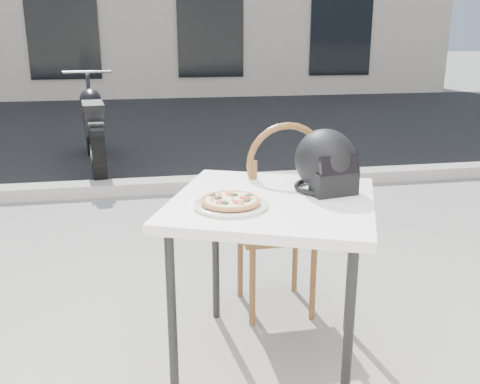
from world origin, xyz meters
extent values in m
plane|color=gray|center=(0.00, 0.00, 0.00)|extent=(80.00, 80.00, 0.00)
cube|color=black|center=(0.00, 7.00, 0.00)|extent=(30.00, 8.00, 0.00)
cube|color=#99978F|center=(0.00, 3.00, 0.06)|extent=(30.00, 0.25, 0.12)
cube|color=black|center=(-1.70, 10.98, 1.60)|extent=(1.60, 0.08, 2.20)
cube|color=black|center=(1.70, 10.98, 1.60)|extent=(1.60, 0.08, 2.20)
cube|color=black|center=(5.00, 10.98, 1.60)|extent=(1.60, 0.08, 2.20)
cube|color=white|center=(0.51, -0.07, 0.82)|extent=(1.16, 1.16, 0.04)
cylinder|color=black|center=(0.03, -0.26, 0.40)|extent=(0.05, 0.05, 0.80)
cylinder|color=black|center=(0.70, -0.55, 0.40)|extent=(0.05, 0.05, 0.80)
cylinder|color=black|center=(0.31, 0.41, 0.40)|extent=(0.05, 0.05, 0.80)
cylinder|color=black|center=(0.98, 0.13, 0.40)|extent=(0.05, 0.05, 0.80)
cylinder|color=silver|center=(0.30, -0.15, 0.85)|extent=(0.39, 0.39, 0.01)
torus|color=silver|center=(0.30, -0.15, 0.86)|extent=(0.40, 0.40, 0.02)
cylinder|color=#C18346|center=(0.30, -0.15, 0.87)|extent=(0.28, 0.28, 0.01)
torus|color=#C18346|center=(0.30, -0.15, 0.87)|extent=(0.29, 0.29, 0.02)
cylinder|color=red|center=(0.30, -0.15, 0.88)|extent=(0.25, 0.25, 0.00)
cylinder|color=beige|center=(0.30, -0.15, 0.88)|extent=(0.24, 0.24, 0.00)
cylinder|color=red|center=(0.36, -0.15, 0.88)|extent=(0.06, 0.06, 0.00)
cylinder|color=red|center=(0.31, -0.09, 0.88)|extent=(0.06, 0.06, 0.00)
cylinder|color=red|center=(0.24, -0.13, 0.88)|extent=(0.06, 0.06, 0.00)
cylinder|color=red|center=(0.25, -0.20, 0.88)|extent=(0.06, 0.06, 0.00)
cylinder|color=red|center=(0.32, -0.21, 0.88)|extent=(0.06, 0.06, 0.00)
ellipsoid|color=#163613|center=(0.32, -0.11, 0.88)|extent=(0.04, 0.03, 0.01)
ellipsoid|color=#163613|center=(0.25, -0.14, 0.88)|extent=(0.05, 0.04, 0.01)
ellipsoid|color=#163613|center=(0.36, -0.19, 0.88)|extent=(0.03, 0.04, 0.01)
ellipsoid|color=#163613|center=(0.27, -0.21, 0.88)|extent=(0.05, 0.05, 0.01)
ellipsoid|color=#163613|center=(0.38, -0.13, 0.88)|extent=(0.04, 0.03, 0.01)
ellipsoid|color=#163613|center=(0.23, -0.09, 0.88)|extent=(0.05, 0.05, 0.01)
cylinder|color=#DDCB87|center=(0.31, -0.18, 0.89)|extent=(0.02, 0.02, 0.02)
cylinder|color=#DDCB87|center=(0.26, -0.09, 0.89)|extent=(0.02, 0.02, 0.02)
cylinder|color=#DDCB87|center=(0.36, -0.15, 0.89)|extent=(0.02, 0.02, 0.02)
cylinder|color=#DDCB87|center=(0.30, -0.07, 0.89)|extent=(0.02, 0.02, 0.02)
cylinder|color=#DDCB87|center=(0.33, -0.23, 0.89)|extent=(0.02, 0.02, 0.02)
cylinder|color=#DDCB87|center=(0.22, -0.16, 0.89)|extent=(0.02, 0.02, 0.02)
cylinder|color=#DDCB87|center=(0.39, -0.17, 0.89)|extent=(0.01, 0.02, 0.02)
cylinder|color=#DDCB87|center=(0.26, -0.20, 0.89)|extent=(0.02, 0.02, 0.02)
ellipsoid|color=black|center=(0.78, 0.03, 0.99)|extent=(0.33, 0.34, 0.29)
cube|color=black|center=(0.79, -0.06, 0.90)|extent=(0.22, 0.14, 0.11)
torus|color=black|center=(0.78, 0.03, 0.86)|extent=(0.33, 0.33, 0.02)
cube|color=black|center=(0.80, -0.10, 0.99)|extent=(0.20, 0.08, 0.09)
cube|color=brown|center=(0.66, 0.46, 0.49)|extent=(0.44, 0.44, 0.04)
cylinder|color=brown|center=(0.83, 0.63, 0.24)|extent=(0.03, 0.03, 0.47)
cylinder|color=brown|center=(0.49, 0.63, 0.24)|extent=(0.03, 0.03, 0.47)
cylinder|color=brown|center=(0.84, 0.29, 0.24)|extent=(0.03, 0.03, 0.47)
cylinder|color=brown|center=(0.49, 0.28, 0.24)|extent=(0.03, 0.03, 0.47)
cylinder|color=brown|center=(0.84, 0.28, 0.71)|extent=(0.03, 0.03, 0.45)
cylinder|color=brown|center=(0.49, 0.27, 0.71)|extent=(0.03, 0.03, 0.45)
torus|color=brown|center=(0.66, 0.28, 0.92)|extent=(0.42, 0.04, 0.42)
cylinder|color=black|center=(-0.70, 4.89, 0.33)|extent=(0.21, 0.68, 0.66)
cylinder|color=gray|center=(-0.70, 4.89, 0.33)|extent=(0.18, 0.24, 0.22)
cylinder|color=black|center=(-0.52, 3.36, 0.33)|extent=(0.21, 0.68, 0.66)
cylinder|color=gray|center=(-0.52, 3.36, 0.33)|extent=(0.18, 0.24, 0.22)
cube|color=black|center=(-0.61, 4.12, 0.61)|extent=(0.34, 1.18, 0.24)
ellipsoid|color=black|center=(-0.63, 4.29, 0.80)|extent=(0.30, 0.49, 0.25)
cube|color=black|center=(-0.57, 3.80, 0.78)|extent=(0.29, 0.58, 0.09)
cylinder|color=gray|center=(-0.69, 4.81, 0.69)|extent=(0.09, 0.36, 0.79)
cylinder|color=gray|center=(-0.68, 4.67, 1.09)|extent=(0.58, 0.11, 0.04)
cube|color=black|center=(-0.52, 3.38, 0.64)|extent=(0.18, 0.26, 0.06)
camera|label=1|loc=(-0.06, -2.29, 1.56)|focal=40.00mm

